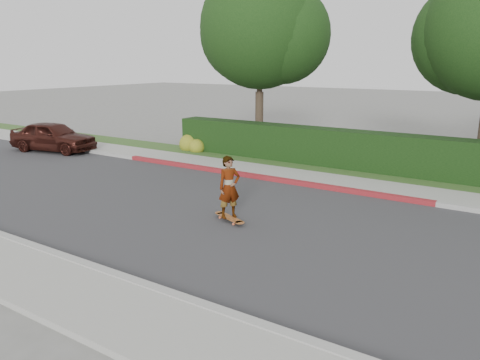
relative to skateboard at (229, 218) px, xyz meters
The scene contains 14 objects.
ground 3.22m from the skateboard, ahead, with size 120.00×120.00×0.00m, color slate.
road 3.22m from the skateboard, ahead, with size 60.00×8.00×0.01m, color #2D2D30.
curb_near 5.07m from the skateboard, 50.72° to the right, with size 60.00×0.20×0.15m, color #9E9E99.
sidewalk_near 5.80m from the skateboard, 56.36° to the right, with size 60.00×1.60×0.12m, color gray.
curb_far 5.35m from the skateboard, 53.10° to the left, with size 60.00×0.20×0.15m, color #9E9E99.
curb_red_section 4.64m from the skateboard, 112.72° to the left, with size 12.00×0.21×0.15m, color maroon.
sidewalk_far 6.09m from the skateboard, 58.19° to the left, with size 60.00×1.60×0.12m, color gray.
planting_strip 7.50m from the skateboard, 64.65° to the left, with size 60.00×1.60×0.10m, color #2D4C1E.
hedge 7.41m from the skateboard, 88.37° to the left, with size 15.00×1.00×1.50m, color black.
flowering_shrub 9.70m from the skateboard, 134.53° to the left, with size 1.40×1.00×0.90m.
tree_left 11.12m from the skateboard, 115.90° to the left, with size 5.99×5.21×8.00m.
skateboard is the anchor object (origin of this frame).
skateboarder 0.82m from the skateboard, behind, with size 0.58×0.38×1.60m, color white.
car_maroon 12.77m from the skateboard, 163.42° to the left, with size 1.62×4.02×1.37m, color #3B1812.
Camera 1 is at (3.25, -9.60, 4.02)m, focal length 35.00 mm.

